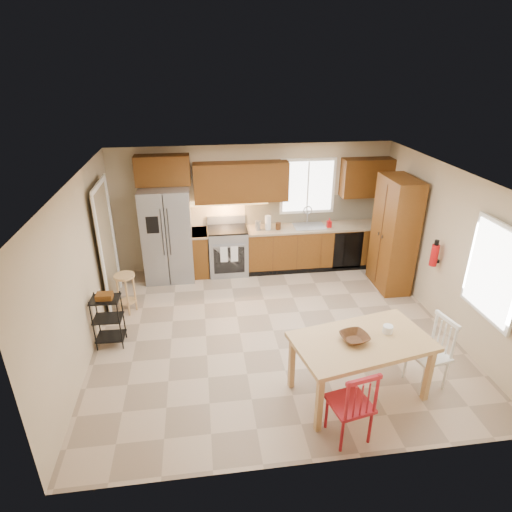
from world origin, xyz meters
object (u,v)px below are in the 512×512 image
at_px(fire_extinguisher, 434,255).
at_px(chair_red, 350,402).
at_px(soap_bottle, 329,223).
at_px(bar_stool, 127,293).
at_px(dining_table, 359,367).
at_px(chair_white, 428,353).
at_px(pantry, 394,234).
at_px(refrigerator, 168,234).
at_px(utility_cart, 109,321).
at_px(table_jar, 388,331).
at_px(table_bowl, 354,341).
at_px(range_stove, 228,251).

relative_size(fire_extinguisher, chair_red, 0.37).
bearing_deg(soap_bottle, chair_red, -103.18).
height_order(fire_extinguisher, bar_stool, fire_extinguisher).
distance_m(dining_table, chair_white, 0.95).
relative_size(pantry, chair_white, 2.14).
height_order(pantry, bar_stool, pantry).
bearing_deg(refrigerator, dining_table, -55.23).
height_order(pantry, utility_cart, pantry).
height_order(soap_bottle, bar_stool, soap_bottle).
relative_size(fire_extinguisher, table_jar, 2.35).
distance_m(pantry, dining_table, 3.22).
relative_size(fire_extinguisher, dining_table, 0.22).
bearing_deg(table_bowl, chair_red, -110.69).
relative_size(pantry, utility_cart, 2.52).
relative_size(soap_bottle, chair_red, 0.19).
xyz_separation_m(soap_bottle, chair_white, (0.30, -3.57, -0.50)).
xyz_separation_m(fire_extinguisher, dining_table, (-1.80, -1.67, -0.69)).
bearing_deg(range_stove, table_bowl, -71.00).
xyz_separation_m(range_stove, utility_cart, (-1.95, -2.20, -0.04)).
bearing_deg(bar_stool, soap_bottle, 27.39).
bearing_deg(bar_stool, chair_red, -37.05).
relative_size(chair_red, table_bowl, 2.90).
bearing_deg(utility_cart, chair_white, -16.95).
distance_m(range_stove, pantry, 3.19).
xyz_separation_m(refrigerator, fire_extinguisher, (4.33, -1.98, 0.19)).
xyz_separation_m(pantry, chair_white, (-0.65, -2.67, -0.56)).
xyz_separation_m(soap_bottle, dining_table, (-0.65, -3.62, -0.59)).
height_order(fire_extinguisher, chair_white, fire_extinguisher).
bearing_deg(bar_stool, range_stove, 45.26).
distance_m(range_stove, bar_stool, 2.22).
xyz_separation_m(soap_bottle, fire_extinguisher, (1.15, -1.95, 0.10)).
xyz_separation_m(dining_table, bar_stool, (-3.20, 2.43, -0.05)).
relative_size(refrigerator, utility_cart, 2.18).
xyz_separation_m(range_stove, table_jar, (1.75, -3.60, 0.40)).
relative_size(chair_white, utility_cart, 1.18).
bearing_deg(fire_extinguisher, chair_white, -117.67).
distance_m(dining_table, table_bowl, 0.43).
xyz_separation_m(refrigerator, table_jar, (2.90, -3.54, -0.05)).
bearing_deg(chair_white, chair_red, 106.87).
distance_m(fire_extinguisher, table_jar, 2.14).
distance_m(range_stove, table_bowl, 3.94).
bearing_deg(range_stove, chair_red, -76.69).
bearing_deg(refrigerator, soap_bottle, -0.45).
bearing_deg(dining_table, soap_bottle, 68.40).
xyz_separation_m(chair_white, bar_stool, (-4.15, 2.38, -0.14)).
xyz_separation_m(refrigerator, chair_red, (2.18, -4.29, -0.42)).
bearing_deg(table_bowl, utility_cart, 154.95).
bearing_deg(chair_white, soap_bottle, -6.62).
xyz_separation_m(chair_red, table_jar, (0.72, 0.75, 0.37)).
height_order(refrigerator, dining_table, refrigerator).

